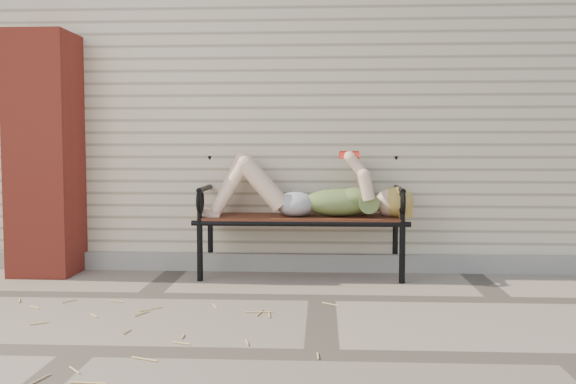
{
  "coord_description": "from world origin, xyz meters",
  "views": [
    {
      "loc": [
        -0.0,
        -4.46,
        1.06
      ],
      "look_at": [
        -0.28,
        0.7,
        0.7
      ],
      "focal_mm": 40.0,
      "sensor_mm": 36.0,
      "label": 1
    }
  ],
  "objects": [
    {
      "name": "garden_bench",
      "position": [
        -0.17,
        0.88,
        0.66
      ],
      "size": [
        1.81,
        0.72,
        1.17
      ],
      "color": "black",
      "rests_on": "ground"
    },
    {
      "name": "ground",
      "position": [
        0.0,
        0.0,
        0.0
      ],
      "size": [
        80.0,
        80.0,
        0.0
      ],
      "primitive_type": "plane",
      "color": "gray",
      "rests_on": "ground"
    },
    {
      "name": "reading_woman",
      "position": [
        -0.16,
        0.73,
        0.69
      ],
      "size": [
        1.7,
        0.39,
        0.54
      ],
      "color": "#093543",
      "rests_on": "ground"
    },
    {
      "name": "foundation_strip",
      "position": [
        0.0,
        0.97,
        0.07
      ],
      "size": [
        8.0,
        0.1,
        0.15
      ],
      "primitive_type": "cube",
      "color": "#9C998D",
      "rests_on": "ground"
    },
    {
      "name": "straw_scatter",
      "position": [
        -1.2,
        -0.75,
        0.01
      ],
      "size": [
        2.93,
        1.62,
        0.01
      ],
      "color": "#DFB56D",
      "rests_on": "ground"
    },
    {
      "name": "house_wall",
      "position": [
        0.0,
        3.0,
        1.5
      ],
      "size": [
        8.0,
        4.0,
        3.0
      ],
      "primitive_type": "cube",
      "color": "beige",
      "rests_on": "ground"
    },
    {
      "name": "brick_pillar",
      "position": [
        -2.3,
        0.75,
        1.0
      ],
      "size": [
        0.5,
        0.5,
        2.0
      ],
      "primitive_type": "cube",
      "color": "#B03727",
      "rests_on": "ground"
    }
  ]
}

